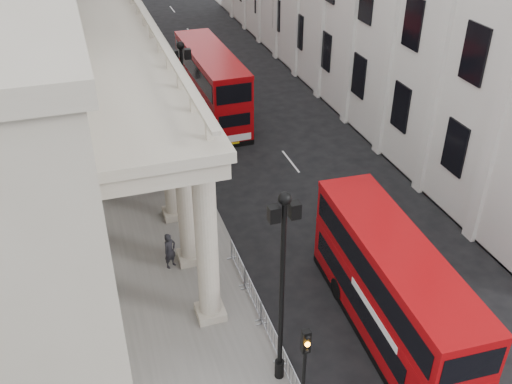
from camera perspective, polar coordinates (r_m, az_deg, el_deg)
sidewalk_west at (r=43.68m, az=-12.56°, el=7.35°), size 6.00×140.00×0.12m
sidewalk_east at (r=47.75m, az=7.67°, el=10.00°), size 3.00×140.00×0.12m
kerb at (r=43.98m, az=-8.74°, el=7.95°), size 0.20×140.00×0.14m
lamp_post_south at (r=19.62m, az=2.63°, el=-8.82°), size 1.05×0.44×8.32m
lamp_post_mid at (r=32.92m, az=-7.15°, el=8.83°), size 1.05×0.44×8.32m
lamp_post_north at (r=47.90m, az=-11.26°, el=15.90°), size 1.05×0.44×8.32m
traffic_light at (r=19.59m, az=4.91°, el=-16.43°), size 0.28×0.33×4.30m
bus_near at (r=23.77m, az=13.38°, el=-9.32°), size 3.03×10.62×4.54m
bus_far at (r=42.28m, az=-4.47°, el=10.86°), size 2.95×11.33×4.87m
pedestrian_a at (r=27.46m, az=-8.61°, el=-5.82°), size 0.81×0.73×1.86m
pedestrian_b at (r=35.01m, az=-14.54°, el=2.15°), size 0.87×0.75×1.54m
pedestrian_c at (r=33.57m, az=-9.39°, el=1.80°), size 1.02×0.75×1.91m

